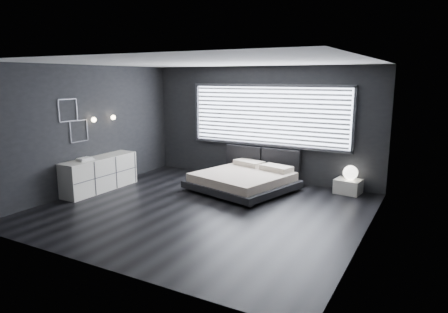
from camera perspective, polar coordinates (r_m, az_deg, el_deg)
The scene contains 12 objects.
room at distance 7.55m, azimuth -3.13°, elevation 2.62°, with size 6.04×6.00×2.80m.
window at distance 9.81m, azimuth 6.28°, elevation 5.81°, with size 4.14×0.09×1.52m.
headboard at distance 9.96m, azimuth 5.45°, elevation -0.15°, with size 1.96×0.16×0.52m.
sconce_near at distance 9.40m, azimuth -18.11°, elevation 5.02°, with size 0.18×0.11×0.11m.
sconce_far at distance 9.81m, azimuth -15.56°, elevation 5.41°, with size 0.18×0.11×0.11m.
wall_art_upper at distance 9.05m, azimuth -21.39°, elevation 6.17°, with size 0.01×0.48×0.48m.
wall_art_lower at distance 9.26m, azimuth -20.00°, elevation 3.44°, with size 0.01×0.48×0.48m.
bed at distance 9.09m, azimuth 2.81°, elevation -3.32°, with size 2.45×2.39×0.52m.
nightstand at distance 9.28m, azimuth 17.32°, elevation -4.08°, with size 0.54×0.45×0.32m, color silver.
orb_lamp at distance 9.19m, azimuth 17.61°, elevation -2.21°, with size 0.32×0.32×0.32m, color white.
dresser at distance 9.50m, azimuth -17.38°, elevation -2.35°, with size 0.55×1.91×0.76m.
book_stack at distance 9.13m, azimuth -19.25°, elevation -0.36°, with size 0.29×0.35×0.07m.
Camera 1 is at (3.96, -6.32, 2.53)m, focal length 32.00 mm.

